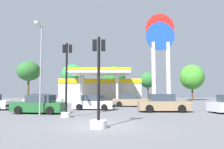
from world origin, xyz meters
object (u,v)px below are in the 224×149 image
Objects in this scene: station_pole_sign at (160,46)px; corner_streetlamp at (40,60)px; tree_3 at (148,80)px; car_0 at (94,103)px; traffic_signal_1 at (99,101)px; car_4 at (163,104)px; car_5 at (43,101)px; car_6 at (39,105)px; car_2 at (130,101)px; traffic_signal_0 at (66,89)px; tree_2 at (114,79)px; tree_0 at (29,71)px; tree_1 at (73,74)px; tree_4 at (192,77)px.

station_pole_sign reaches higher than corner_streetlamp.
car_0 is at bearing -113.41° from tree_3.
corner_streetlamp is (-4.63, 5.42, 2.76)m from traffic_signal_1.
station_pole_sign is 2.89× the size of car_4.
car_6 is (1.70, -6.78, -0.00)m from car_5.
traffic_signal_0 is at bearing -118.60° from car_2.
traffic_signal_0 is 0.96× the size of tree_3.
car_4 is 0.65× the size of tree_2.
tree_0 reaches higher than tree_1.
station_pole_sign is at bearing 20.24° from car_5.
traffic_signal_0 is 0.69× the size of tree_0.
car_0 is at bearing 38.90° from car_6.
corner_streetlamp is at bearing -130.22° from tree_4.
tree_3 is at bearing 75.40° from traffic_signal_1.
tree_0 reaches higher than tree_3.
tree_3 is (13.19, 24.19, 3.21)m from car_6.
car_4 is 23.39m from tree_3.
station_pole_sign is 19.06m from tree_1.
station_pole_sign reaches higher than car_0.
tree_2 is (-3.66, 24.69, 3.48)m from car_4.
tree_1 is 22.90m from tree_4.
traffic_signal_1 is 32.31m from tree_1.
car_5 is at bearing -159.76° from station_pole_sign.
corner_streetlamp reaches higher than tree_2.
car_5 is 21.15m from tree_2.
tree_1 is (8.60, -0.04, -0.62)m from tree_0.
traffic_signal_0 reaches higher than car_2.
traffic_signal_0 is 32.19m from tree_4.
corner_streetlamp is (1.80, -26.03, -0.89)m from tree_1.
tree_1 reaches higher than car_5.
tree_2 is at bearing 4.62° from tree_0.
traffic_signal_0 is at bearing -25.44° from corner_streetlamp.
car_6 is at bearing -132.61° from tree_4.
tree_0 is at bearing 179.10° from tree_3.
station_pole_sign is at bearing -28.62° from tree_0.
tree_3 is at bearing 68.48° from traffic_signal_0.
tree_1 is at bearing -0.28° from tree_0.
traffic_signal_0 is (-10.18, -14.69, -6.10)m from station_pole_sign.
car_5 is 18.25m from tree_1.
tree_3 is at bearing 82.83° from car_4.
car_4 is 0.81× the size of tree_3.
station_pole_sign is 18.84m from corner_streetlamp.
traffic_signal_0 is at bearing -124.72° from station_pole_sign.
traffic_signal_0 is 0.76× the size of corner_streetlamp.
car_2 is at bearing 61.40° from traffic_signal_0.
tree_2 is (8.34, 19.12, 3.51)m from car_5.
car_2 is at bearing 49.57° from corner_streetlamp.
car_5 is at bearing 149.81° from car_0.
traffic_signal_1 is at bearing -60.89° from traffic_signal_0.
traffic_signal_0 is at bearing -65.10° from tree_0.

